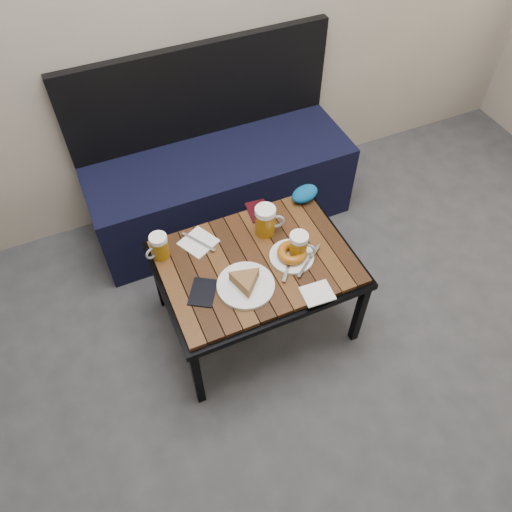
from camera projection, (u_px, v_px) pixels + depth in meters
name	position (u px, v px, depth m)	size (l,w,h in m)	color
ground	(409.00, 504.00, 1.95)	(4.00, 4.00, 0.00)	#2D2D30
bench	(219.00, 180.00, 2.73)	(1.40, 0.50, 0.95)	black
cafe_table	(256.00, 266.00, 2.16)	(0.84, 0.62, 0.47)	black
beer_mug_left	(159.00, 247.00, 2.09)	(0.12, 0.09, 0.12)	#95620C
beer_mug_centre	(266.00, 221.00, 2.17)	(0.14, 0.11, 0.15)	#95620C
beer_mug_right	(299.00, 246.00, 2.09)	(0.12, 0.11, 0.13)	#95620C
plate_pie	(246.00, 283.00, 2.02)	(0.24, 0.24, 0.07)	white
plate_bagel	(292.00, 254.00, 2.12)	(0.24, 0.21, 0.05)	white
napkin_left	(198.00, 243.00, 2.18)	(0.18, 0.18, 0.01)	white
napkin_right	(317.00, 293.00, 2.01)	(0.13, 0.11, 0.01)	white
passport_navy	(203.00, 292.00, 2.01)	(0.10, 0.14, 0.01)	black
passport_burgundy	(259.00, 211.00, 2.30)	(0.10, 0.13, 0.01)	black
knit_pouch	(305.00, 194.00, 2.34)	(0.14, 0.09, 0.06)	navy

